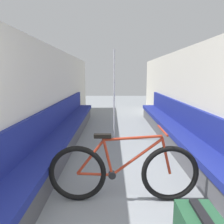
{
  "coord_description": "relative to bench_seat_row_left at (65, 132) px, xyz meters",
  "views": [
    {
      "loc": [
        -0.18,
        -0.71,
        1.49
      ],
      "look_at": [
        -0.19,
        2.44,
        0.95
      ],
      "focal_mm": 35.0,
      "sensor_mm": 36.0,
      "label": 1
    }
  ],
  "objects": [
    {
      "name": "grab_pole_near",
      "position": [
        1.05,
        0.44,
        0.71
      ],
      "size": [
        0.08,
        0.08,
        2.05
      ],
      "color": "gray",
      "rests_on": "ground"
    },
    {
      "name": "bench_seat_row_left",
      "position": [
        0.0,
        0.0,
        0.0
      ],
      "size": [
        0.46,
        6.54,
        0.89
      ],
      "color": "#4C4C51",
      "rests_on": "ground"
    },
    {
      "name": "bicycle",
      "position": [
        1.14,
        -2.05,
        0.07
      ],
      "size": [
        1.78,
        0.46,
        0.88
      ],
      "rotation": [
        0.0,
        0.0,
        -0.21
      ],
      "color": "black",
      "rests_on": "ground"
    },
    {
      "name": "bench_seat_row_right",
      "position": [
        2.37,
        0.0,
        0.0
      ],
      "size": [
        0.46,
        6.54,
        0.89
      ],
      "color": "#4C4C51",
      "rests_on": "ground"
    },
    {
      "name": "wall_left",
      "position": [
        -0.25,
        0.03,
        0.74
      ],
      "size": [
        0.1,
        10.78,
        2.07
      ],
      "primitive_type": "cube",
      "color": "beige",
      "rests_on": "ground"
    },
    {
      "name": "wall_right",
      "position": [
        2.62,
        0.03,
        0.74
      ],
      "size": [
        0.1,
        10.78,
        2.07
      ],
      "primitive_type": "cube",
      "color": "beige",
      "rests_on": "ground"
    }
  ]
}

